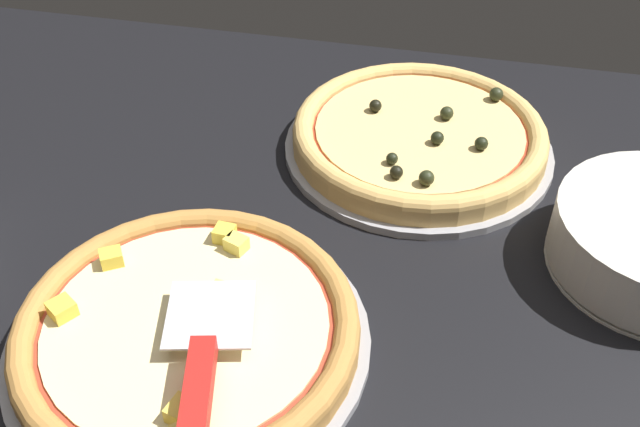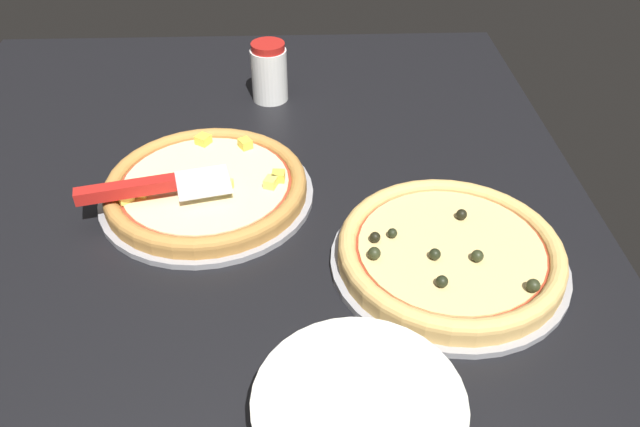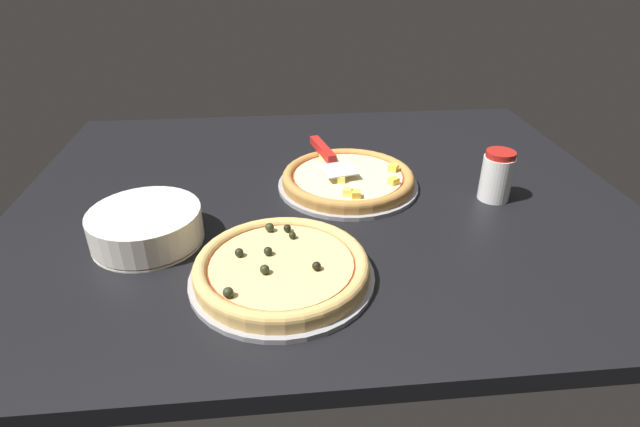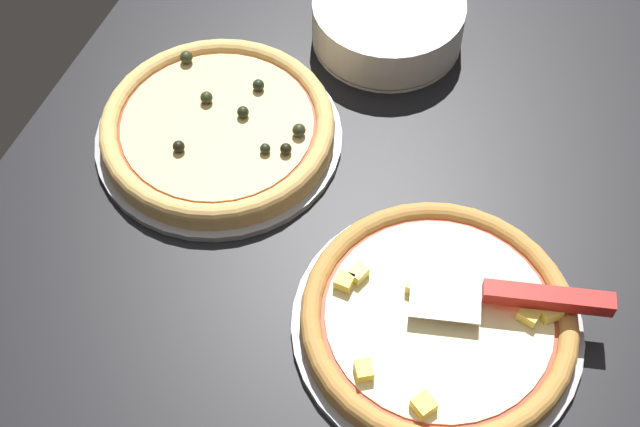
# 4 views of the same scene
# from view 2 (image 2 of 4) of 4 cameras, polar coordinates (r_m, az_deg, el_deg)

# --- Properties ---
(ground_plane) EXTENTS (1.44, 1.18, 0.04)m
(ground_plane) POSITION_cam_2_polar(r_m,az_deg,el_deg) (0.98, -8.79, -1.65)
(ground_plane) COLOR black
(pizza_pan_front) EXTENTS (0.34, 0.34, 0.01)m
(pizza_pan_front) POSITION_cam_2_polar(r_m,az_deg,el_deg) (1.02, -10.24, 1.69)
(pizza_pan_front) COLOR #939399
(pizza_pan_front) RESTS_ON ground_plane
(pizza_front) EXTENTS (0.32, 0.32, 0.04)m
(pizza_front) POSITION_cam_2_polar(r_m,az_deg,el_deg) (1.01, -10.36, 2.56)
(pizza_front) COLOR #B77F3D
(pizza_front) RESTS_ON pizza_pan_front
(pizza_pan_back) EXTENTS (0.33, 0.33, 0.01)m
(pizza_pan_back) POSITION_cam_2_polar(r_m,az_deg,el_deg) (0.90, 11.65, -4.39)
(pizza_pan_back) COLOR #939399
(pizza_pan_back) RESTS_ON ground_plane
(pizza_back) EXTENTS (0.31, 0.31, 0.04)m
(pizza_back) POSITION_cam_2_polar(r_m,az_deg,el_deg) (0.89, 11.82, -3.37)
(pizza_back) COLOR #DBAD60
(pizza_back) RESTS_ON pizza_pan_back
(serving_spatula) EXTENTS (0.10, 0.23, 0.02)m
(serving_spatula) POSITION_cam_2_polar(r_m,az_deg,el_deg) (0.98, -16.05, 2.26)
(serving_spatula) COLOR silver
(serving_spatula) RESTS_ON pizza_front
(plate_stack) EXTENTS (0.22, 0.22, 0.07)m
(plate_stack) POSITION_cam_2_polar(r_m,az_deg,el_deg) (0.69, 3.49, -18.24)
(plate_stack) COLOR silver
(plate_stack) RESTS_ON ground_plane
(parmesan_shaker) EXTENTS (0.07, 0.07, 0.12)m
(parmesan_shaker) POSITION_cam_2_polar(r_m,az_deg,el_deg) (1.27, -4.67, 12.76)
(parmesan_shaker) COLOR white
(parmesan_shaker) RESTS_ON ground_plane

